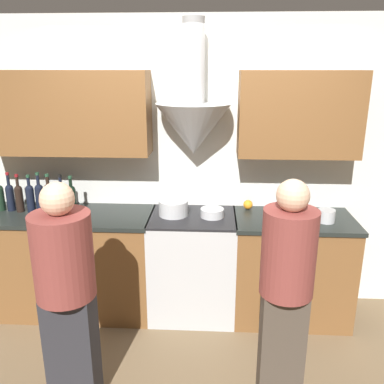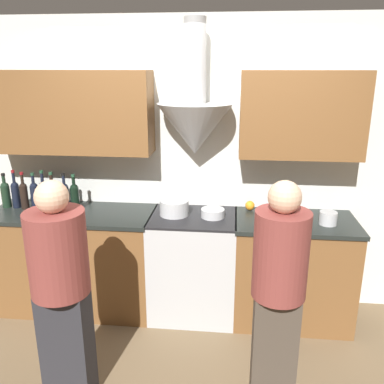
% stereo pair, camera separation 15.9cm
% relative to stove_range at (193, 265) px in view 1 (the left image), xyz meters
% --- Properties ---
extents(ground_plane, '(12.00, 12.00, 0.00)m').
position_rel_stove_range_xyz_m(ground_plane, '(0.00, -0.32, -0.47)').
color(ground_plane, brown).
extents(wall_back, '(8.40, 0.64, 2.60)m').
position_rel_stove_range_xyz_m(wall_back, '(-0.08, 0.26, 1.00)').
color(wall_back, silver).
rests_on(wall_back, ground_plane).
extents(counter_left, '(1.46, 0.62, 0.94)m').
position_rel_stove_range_xyz_m(counter_left, '(-1.09, -0.00, -0.00)').
color(counter_left, brown).
rests_on(counter_left, ground_plane).
extents(counter_right, '(1.02, 0.62, 0.94)m').
position_rel_stove_range_xyz_m(counter_right, '(0.87, -0.00, -0.00)').
color(counter_right, brown).
rests_on(counter_right, ground_plane).
extents(stove_range, '(0.75, 0.60, 0.94)m').
position_rel_stove_range_xyz_m(stove_range, '(0.00, 0.00, 0.00)').
color(stove_range, '#B7BABC').
rests_on(stove_range, ground_plane).
extents(wine_bottle_0, '(0.08, 0.08, 0.32)m').
position_rel_stove_range_xyz_m(wine_bottle_0, '(-1.73, 0.06, 0.60)').
color(wine_bottle_0, black).
rests_on(wine_bottle_0, counter_left).
extents(wine_bottle_1, '(0.07, 0.07, 0.35)m').
position_rel_stove_range_xyz_m(wine_bottle_1, '(-1.63, 0.06, 0.60)').
color(wine_bottle_1, black).
rests_on(wine_bottle_1, counter_left).
extents(wine_bottle_2, '(0.07, 0.07, 0.34)m').
position_rel_stove_range_xyz_m(wine_bottle_2, '(-1.54, 0.04, 0.60)').
color(wine_bottle_2, black).
rests_on(wine_bottle_2, counter_left).
extents(wine_bottle_3, '(0.07, 0.07, 0.34)m').
position_rel_stove_range_xyz_m(wine_bottle_3, '(-1.44, 0.04, 0.60)').
color(wine_bottle_3, black).
rests_on(wine_bottle_3, counter_left).
extents(wine_bottle_4, '(0.07, 0.07, 0.36)m').
position_rel_stove_range_xyz_m(wine_bottle_4, '(-1.36, 0.05, 0.61)').
color(wine_bottle_4, black).
rests_on(wine_bottle_4, counter_left).
extents(wine_bottle_5, '(0.08, 0.08, 0.35)m').
position_rel_stove_range_xyz_m(wine_bottle_5, '(-1.27, 0.04, 0.61)').
color(wine_bottle_5, black).
rests_on(wine_bottle_5, counter_left).
extents(wine_bottle_6, '(0.07, 0.07, 0.34)m').
position_rel_stove_range_xyz_m(wine_bottle_6, '(-1.15, 0.04, 0.61)').
color(wine_bottle_6, black).
rests_on(wine_bottle_6, counter_left).
extents(wine_bottle_7, '(0.08, 0.08, 0.33)m').
position_rel_stove_range_xyz_m(wine_bottle_7, '(-1.07, 0.04, 0.60)').
color(wine_bottle_7, black).
rests_on(wine_bottle_7, counter_left).
extents(stock_pot, '(0.25, 0.25, 0.13)m').
position_rel_stove_range_xyz_m(stock_pot, '(-0.17, 0.02, 0.53)').
color(stock_pot, '#B7BABC').
rests_on(stock_pot, stove_range).
extents(mixing_bowl, '(0.20, 0.20, 0.07)m').
position_rel_stove_range_xyz_m(mixing_bowl, '(0.17, -0.00, 0.50)').
color(mixing_bowl, '#B7BABC').
rests_on(mixing_bowl, stove_range).
extents(orange_fruit, '(0.08, 0.08, 0.08)m').
position_rel_stove_range_xyz_m(orange_fruit, '(0.49, 0.21, 0.51)').
color(orange_fruit, orange).
rests_on(orange_fruit, counter_right).
extents(saucepan, '(0.14, 0.14, 0.11)m').
position_rel_stove_range_xyz_m(saucepan, '(1.12, -0.07, 0.52)').
color(saucepan, '#B7BABC').
rests_on(saucepan, counter_right).
extents(chefs_knife, '(0.26, 0.08, 0.01)m').
position_rel_stove_range_xyz_m(chefs_knife, '(0.82, 0.05, 0.47)').
color(chefs_knife, silver).
rests_on(chefs_knife, counter_right).
extents(person_foreground_left, '(0.37, 0.37, 1.54)m').
position_rel_stove_range_xyz_m(person_foreground_left, '(-0.74, -1.08, 0.36)').
color(person_foreground_left, '#28282D').
rests_on(person_foreground_left, ground_plane).
extents(person_foreground_right, '(0.32, 0.32, 1.58)m').
position_rel_stove_range_xyz_m(person_foreground_right, '(0.62, -1.10, 0.40)').
color(person_foreground_right, '#473D33').
rests_on(person_foreground_right, ground_plane).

